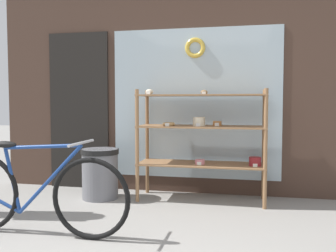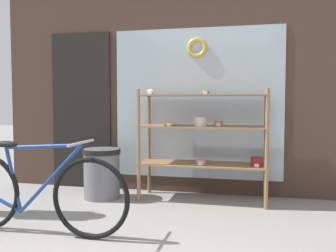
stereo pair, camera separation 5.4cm
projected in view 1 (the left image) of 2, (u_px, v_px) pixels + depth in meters
storefront_facade at (177, 62)px, 4.81m from camera, size 4.94×0.13×3.46m
display_case at (202, 132)px, 4.41m from camera, size 1.50×0.49×1.32m
bicycle at (35, 193)px, 3.27m from camera, size 1.74×0.46×0.84m
trash_bin at (100, 171)px, 4.53m from camera, size 0.46×0.46×0.60m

